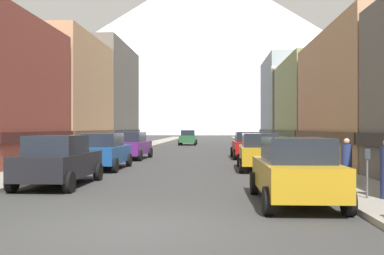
{
  "coord_description": "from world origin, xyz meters",
  "views": [
    {
      "loc": [
        1.68,
        -8.82,
        2.04
      ],
      "look_at": [
        -0.76,
        36.4,
        2.08
      ],
      "focal_mm": 40.97,
      "sensor_mm": 36.0,
      "label": 1
    }
  ],
  "objects": [
    {
      "name": "car_left_2",
      "position": [
        -3.8,
        19.41,
        0.9
      ],
      "size": [
        2.24,
        4.48,
        1.78
      ],
      "color": "#591E72",
      "rests_on": "ground"
    },
    {
      "name": "car_driving_0",
      "position": [
        -1.6,
        43.33,
        0.9
      ],
      "size": [
        2.06,
        4.4,
        1.78
      ],
      "color": "#265933",
      "rests_on": "ground"
    },
    {
      "name": "storefront_left_3",
      "position": [
        -11.26,
        36.63,
        5.17
      ],
      "size": [
        7.82,
        12.98,
        10.69
      ],
      "color": "#66605B",
      "rests_on": "ground"
    },
    {
      "name": "storefront_right_3",
      "position": [
        11.69,
        42.65,
        4.92
      ],
      "size": [
        8.69,
        11.56,
        10.17
      ],
      "color": "#99A5B2",
      "rests_on": "ground"
    },
    {
      "name": "ground_plane",
      "position": [
        0.0,
        0.0,
        0.0
      ],
      "size": [
        400.0,
        400.0,
        0.0
      ],
      "primitive_type": "plane",
      "color": "#363636"
    },
    {
      "name": "pedestrian_1",
      "position": [
        -6.25,
        16.79,
        0.88
      ],
      "size": [
        0.36,
        0.36,
        1.58
      ],
      "color": "maroon",
      "rests_on": "sidewalk_left"
    },
    {
      "name": "car_left_1",
      "position": [
        -3.8,
        12.33,
        0.9
      ],
      "size": [
        2.08,
        4.41,
        1.78
      ],
      "color": "#19478C",
      "rests_on": "ground"
    },
    {
      "name": "trash_bin_right",
      "position": [
        6.35,
        9.9,
        0.64
      ],
      "size": [
        0.59,
        0.59,
        0.98
      ],
      "color": "#4C5156",
      "rests_on": "sidewalk_right"
    },
    {
      "name": "storefront_right_2",
      "position": [
        11.85,
        29.85,
        3.76
      ],
      "size": [
        9.0,
        13.89,
        7.81
      ],
      "color": "#8C9966",
      "rests_on": "ground"
    },
    {
      "name": "car_right_2",
      "position": [
        3.8,
        20.62,
        0.9
      ],
      "size": [
        2.11,
        4.42,
        1.78
      ],
      "color": "#9E1111",
      "rests_on": "ground"
    },
    {
      "name": "sidewalk_right",
      "position": [
        6.25,
        35.0,
        0.07
      ],
      "size": [
        2.5,
        100.0,
        0.15
      ],
      "primitive_type": "cube",
      "color": "gray",
      "rests_on": "ground"
    },
    {
      "name": "parking_meter_near",
      "position": [
        5.75,
        3.18,
        1.01
      ],
      "size": [
        0.14,
        0.1,
        1.33
      ],
      "color": "#595960",
      "rests_on": "sidewalk_right"
    },
    {
      "name": "potted_plant_0",
      "position": [
        7.0,
        15.42,
        0.64
      ],
      "size": [
        0.6,
        0.6,
        0.91
      ],
      "color": "brown",
      "rests_on": "sidewalk_right"
    },
    {
      "name": "storefront_left_2",
      "position": [
        -10.84,
        24.39,
        4.35
      ],
      "size": [
        6.98,
        10.93,
        9.01
      ],
      "color": "tan",
      "rests_on": "ground"
    },
    {
      "name": "car_left_0",
      "position": [
        -3.8,
        6.21,
        0.9
      ],
      "size": [
        2.09,
        4.41,
        1.78
      ],
      "color": "black",
      "rests_on": "ground"
    },
    {
      "name": "car_right_0",
      "position": [
        3.8,
        3.01,
        0.9
      ],
      "size": [
        2.1,
        4.42,
        1.78
      ],
      "color": "#B28419",
      "rests_on": "ground"
    },
    {
      "name": "car_right_1",
      "position": [
        3.8,
        12.45,
        0.9
      ],
      "size": [
        2.15,
        4.44,
        1.78
      ],
      "color": "#B28419",
      "rests_on": "ground"
    },
    {
      "name": "mountain_backdrop",
      "position": [
        -2.87,
        260.0,
        51.78
      ],
      "size": [
        291.53,
        291.53,
        103.57
      ],
      "primitive_type": "cone",
      "color": "silver",
      "rests_on": "ground"
    },
    {
      "name": "streetlamp_right",
      "position": [
        5.35,
        19.16,
        3.99
      ],
      "size": [
        0.36,
        0.36,
        5.86
      ],
      "color": "black",
      "rests_on": "sidewalk_right"
    },
    {
      "name": "sidewalk_left",
      "position": [
        -6.25,
        35.0,
        0.07
      ],
      "size": [
        2.5,
        100.0,
        0.15
      ],
      "primitive_type": "cube",
      "color": "gray",
      "rests_on": "ground"
    },
    {
      "name": "pedestrian_2",
      "position": [
        6.25,
        6.71,
        0.85
      ],
      "size": [
        0.36,
        0.36,
        1.53
      ],
      "color": "navy",
      "rests_on": "sidewalk_right"
    }
  ]
}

